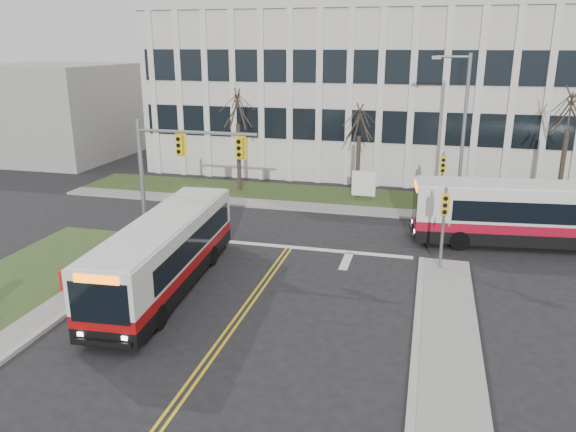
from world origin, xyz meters
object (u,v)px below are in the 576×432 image
Objects in this scene: directory_sign at (364,184)px; bus_main at (166,255)px; streetlight at (461,126)px; newspaper_box_red at (68,281)px; bus_cross at (534,216)px.

bus_main reaches higher than directory_sign.
streetlight is 22.28m from newspaper_box_red.
streetlight is at bearing -13.23° from directory_sign.
directory_sign is 0.17× the size of bus_cross.
bus_cross is at bearing -33.58° from directory_sign.
newspaper_box_red is at bearing -67.49° from bus_cross.
directory_sign is at bearing -129.80° from bus_cross.
streetlight is 6.96m from directory_sign.
newspaper_box_red is at bearing -121.09° from directory_sign.
streetlight reaches higher than bus_main.
bus_cross reaches higher than bus_main.
streetlight is 0.85× the size of bus_main.
bus_main is (-6.26, -15.20, 0.27)m from directory_sign.
newspaper_box_red is (-19.14, -10.50, -1.07)m from bus_cross.
streetlight is 9.68× the size of newspaper_box_red.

